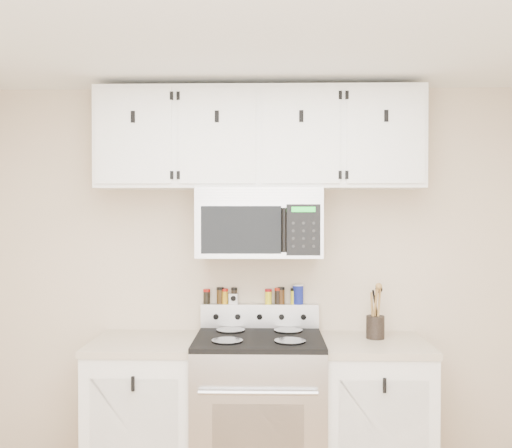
{
  "coord_description": "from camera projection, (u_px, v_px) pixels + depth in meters",
  "views": [
    {
      "loc": [
        0.05,
        -1.97,
        1.68
      ],
      "look_at": [
        -0.02,
        1.45,
        1.62
      ],
      "focal_mm": 40.0,
      "sensor_mm": 36.0,
      "label": 1
    }
  ],
  "objects": [
    {
      "name": "back_wall",
      "position": [
        260.0,
        280.0,
        3.72
      ],
      "size": [
        3.5,
        0.01,
        2.5
      ],
      "primitive_type": "cube",
      "color": "beige",
      "rests_on": "floor"
    },
    {
      "name": "range",
      "position": [
        259.0,
        413.0,
        3.42
      ],
      "size": [
        0.76,
        0.65,
        1.1
      ],
      "color": "#B7B7BA",
      "rests_on": "floor"
    },
    {
      "name": "base_cabinet_left",
      "position": [
        146.0,
        415.0,
        3.46
      ],
      "size": [
        0.64,
        0.62,
        0.92
      ],
      "color": "white",
      "rests_on": "floor"
    },
    {
      "name": "base_cabinet_right",
      "position": [
        374.0,
        417.0,
        3.43
      ],
      "size": [
        0.64,
        0.62,
        0.92
      ],
      "color": "white",
      "rests_on": "floor"
    },
    {
      "name": "microwave",
      "position": [
        259.0,
        223.0,
        3.53
      ],
      "size": [
        0.76,
        0.44,
        0.42
      ],
      "color": "#9E9EA3",
      "rests_on": "back_wall"
    },
    {
      "name": "upper_cabinets",
      "position": [
        259.0,
        139.0,
        3.54
      ],
      "size": [
        2.0,
        0.35,
        0.62
      ],
      "color": "white",
      "rests_on": "back_wall"
    },
    {
      "name": "utensil_crock",
      "position": [
        375.0,
        325.0,
        3.49
      ],
      "size": [
        0.11,
        0.11,
        0.32
      ],
      "color": "black",
      "rests_on": "base_cabinet_right"
    },
    {
      "name": "kitchen_timer",
      "position": [
        234.0,
        299.0,
        3.69
      ],
      "size": [
        0.06,
        0.05,
        0.07
      ],
      "primitive_type": "cube",
      "rotation": [
        0.0,
        0.0,
        -0.1
      ],
      "color": "white",
      "rests_on": "range"
    },
    {
      "name": "salt_canister",
      "position": [
        298.0,
        294.0,
        3.69
      ],
      "size": [
        0.07,
        0.07,
        0.13
      ],
      "color": "navy",
      "rests_on": "range"
    },
    {
      "name": "spice_jar_0",
      "position": [
        207.0,
        296.0,
        3.7
      ],
      "size": [
        0.05,
        0.05,
        0.09
      ],
      "color": "black",
      "rests_on": "range"
    },
    {
      "name": "spice_jar_1",
      "position": [
        220.0,
        295.0,
        3.7
      ],
      "size": [
        0.05,
        0.05,
        0.11
      ],
      "color": "#3B260E",
      "rests_on": "range"
    },
    {
      "name": "spice_jar_2",
      "position": [
        225.0,
        296.0,
        3.7
      ],
      "size": [
        0.04,
        0.04,
        0.1
      ],
      "color": "gold",
      "rests_on": "range"
    },
    {
      "name": "spice_jar_3",
      "position": [
        234.0,
        296.0,
        3.69
      ],
      "size": [
        0.04,
        0.04,
        0.11
      ],
      "color": "black",
      "rests_on": "range"
    },
    {
      "name": "spice_jar_4",
      "position": [
        268.0,
        296.0,
        3.69
      ],
      "size": [
        0.04,
        0.04,
        0.1
      ],
      "color": "yellow",
      "rests_on": "range"
    },
    {
      "name": "spice_jar_5",
      "position": [
        278.0,
        296.0,
        3.69
      ],
      "size": [
        0.04,
        0.04,
        0.1
      ],
      "color": "black",
      "rests_on": "range"
    },
    {
      "name": "spice_jar_6",
      "position": [
        281.0,
        295.0,
        3.69
      ],
      "size": [
        0.04,
        0.04,
        0.11
      ],
      "color": "#432710",
      "rests_on": "range"
    },
    {
      "name": "spice_jar_7",
      "position": [
        293.0,
        296.0,
        3.69
      ],
      "size": [
        0.04,
        0.04,
        0.1
      ],
      "color": "yellow",
      "rests_on": "range"
    }
  ]
}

